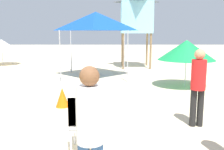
{
  "coord_description": "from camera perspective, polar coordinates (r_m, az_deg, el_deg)",
  "views": [
    {
      "loc": [
        1.46,
        -4.15,
        2.07
      ],
      "look_at": [
        1.46,
        2.3,
        0.99
      ],
      "focal_mm": 40.38,
      "sensor_mm": 36.0,
      "label": 1
    }
  ],
  "objects": [
    {
      "name": "beach_umbrella_left",
      "position": [
        10.02,
        16.51,
        5.45
      ],
      "size": [
        2.17,
        2.17,
        1.81
      ],
      "color": "beige",
      "rests_on": "ground"
    },
    {
      "name": "lifeguard_near_right",
      "position": [
        2.95,
        -4.97,
        -12.11
      ],
      "size": [
        0.32,
        0.32,
        1.72
      ],
      "color": "#33598C",
      "rests_on": "ground"
    },
    {
      "name": "lifeguard_near_center",
      "position": [
        5.83,
        18.92,
        -1.62
      ],
      "size": [
        0.32,
        0.32,
        1.73
      ],
      "color": "black",
      "rests_on": "ground"
    },
    {
      "name": "beach_umbrella_mid",
      "position": [
        17.9,
        -23.74,
        6.2
      ],
      "size": [
        2.13,
        2.13,
        1.65
      ],
      "color": "beige",
      "rests_on": "ground"
    },
    {
      "name": "lifeguard_tower",
      "position": [
        15.34,
        5.51,
        13.61
      ],
      "size": [
        1.98,
        1.98,
        4.3
      ],
      "color": "olive",
      "rests_on": "ground"
    },
    {
      "name": "popup_canopy",
      "position": [
        11.99,
        -3.73,
        12.05
      ],
      "size": [
        2.88,
        2.88,
        3.03
      ],
      "color": "#B2B2B7",
      "rests_on": "ground"
    },
    {
      "name": "stacked_plastic_chairs",
      "position": [
        4.42,
        -6.5,
        -9.29
      ],
      "size": [
        0.48,
        0.48,
        1.11
      ],
      "color": "white",
      "rests_on": "ground"
    },
    {
      "name": "traffic_cone_near",
      "position": [
        7.27,
        -11.19,
        -4.98
      ],
      "size": [
        0.39,
        0.39,
        0.55
      ],
      "primitive_type": "cone",
      "color": "orange",
      "rests_on": "ground"
    }
  ]
}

